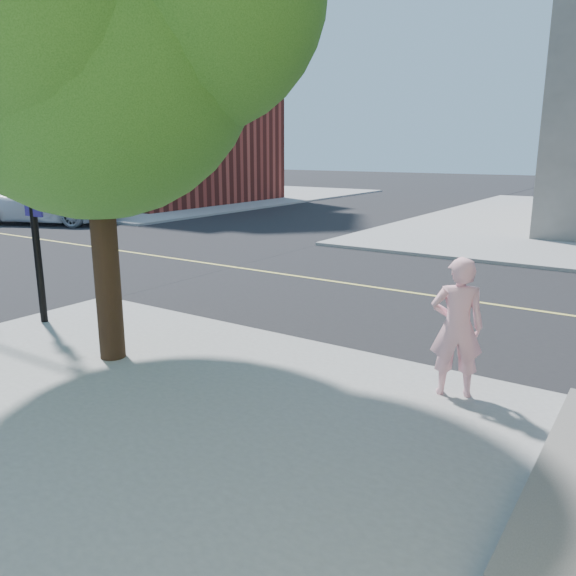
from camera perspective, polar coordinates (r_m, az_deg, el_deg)
The scene contains 8 objects.
ground at distance 12.58m, azimuth -14.86°, elevation -1.97°, with size 140.00×140.00×0.00m, color black.
road_ew at distance 15.80m, azimuth -2.61°, elevation 1.67°, with size 140.00×9.00×0.01m, color black.
sidewalk_nw at distance 43.74m, azimuth -13.87°, elevation 9.07°, with size 26.00×25.00×0.12m, color gray.
church at distance 39.24m, azimuth -15.33°, elevation 18.93°, with size 15.20×12.00×14.40m.
office_block at distance 51.24m, azimuth -21.30°, elevation 19.35°, with size 12.00×14.08×18.00m.
man_on_phone at distance 7.74m, azimuth 16.44°, elevation -3.76°, with size 0.68×0.44×1.86m, color #F1A8B8.
street_tree at distance 9.02m, azimuth -18.79°, elevation 25.33°, with size 5.95×5.41×7.90m.
car_a at distance 28.20m, azimuth -22.47°, elevation 7.72°, with size 2.85×6.18×1.72m, color silver.
Camera 1 is at (9.20, -7.93, 3.30)m, focal length 35.76 mm.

